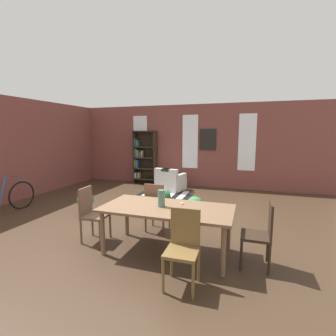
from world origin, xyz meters
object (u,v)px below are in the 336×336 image
dining_chair_head_left (92,212)px  dining_chair_head_right (261,232)px  armchair_white (170,182)px  potted_plant_by_shelf (195,208)px  dining_chair_near_right (183,245)px  dining_table (167,212)px  bicycle_second (1,200)px  potted_plant_corner (165,198)px  potted_plant_window (86,202)px  dining_chair_far_left (156,206)px  vase_on_table (161,198)px  bookshelf_tall (144,157)px

dining_chair_head_left → dining_chair_head_right: bearing=0.1°
armchair_white → potted_plant_by_shelf: armchair_white is taller
dining_chair_near_right → potted_plant_by_shelf: dining_chair_near_right is taller
dining_table → dining_chair_near_right: size_ratio=2.15×
dining_chair_head_right → potted_plant_by_shelf: dining_chair_head_right is taller
dining_table → bicycle_second: (-4.22, 0.51, -0.31)m
potted_plant_corner → potted_plant_window: potted_plant_window is taller
bicycle_second → potted_plant_window: size_ratio=3.21×
dining_chair_near_right → dining_chair_far_left: 1.71m
bicycle_second → potted_plant_corner: (3.39, 1.82, -0.15)m
vase_on_table → potted_plant_window: size_ratio=0.49×
vase_on_table → potted_plant_corner: vase_on_table is taller
dining_table → bicycle_second: bicycle_second is taller
dining_chair_far_left → bicycle_second: 3.77m
dining_chair_head_right → dining_chair_far_left: (-1.85, 0.72, 0.00)m
dining_chair_far_left → potted_plant_window: (-1.90, 0.38, -0.20)m
armchair_white → bicycle_second: bearing=-129.5°
bookshelf_tall → potted_plant_by_shelf: bearing=-50.7°
potted_plant_corner → vase_on_table: bearing=-72.3°
potted_plant_corner → dining_table: bearing=-70.3°
potted_plant_corner → bicycle_second: bearing=-151.8°
vase_on_table → dining_table: bearing=-0.0°
dining_chair_head_right → dining_chair_far_left: 1.99m
bookshelf_tall → potted_plant_corner: bookshelf_tall is taller
potted_plant_by_shelf → potted_plant_corner: size_ratio=1.30×
vase_on_table → dining_chair_near_right: (0.55, -0.72, -0.36)m
bookshelf_tall → bicycle_second: bearing=-111.6°
vase_on_table → dining_chair_far_left: bearing=116.9°
dining_chair_far_left → potted_plant_window: bearing=168.8°
vase_on_table → potted_plant_corner: (-0.74, 2.33, -0.67)m
dining_table → potted_plant_corner: (-0.83, 2.33, -0.46)m
potted_plant_by_shelf → potted_plant_corner: (-0.94, 0.77, -0.07)m
dining_chair_near_right → bicycle_second: size_ratio=0.55×
dining_chair_near_right → potted_plant_corner: dining_chair_near_right is taller
dining_table → bookshelf_tall: bookshelf_tall is taller
dining_chair_near_right → potted_plant_by_shelf: bearing=98.7°
bookshelf_tall → potted_plant_corner: (1.70, -2.46, -0.79)m
bicycle_second → potted_plant_window: bicycle_second is taller
dining_chair_head_left → potted_plant_by_shelf: size_ratio=1.80×
vase_on_table → dining_chair_head_left: vase_on_table is taller
dining_chair_far_left → bicycle_second: size_ratio=0.55×
dining_chair_far_left → potted_plant_by_shelf: bearing=55.8°
dining_chair_far_left → potted_plant_by_shelf: dining_chair_far_left is taller
dining_chair_head_right → potted_plant_corner: 3.23m
dining_chair_near_right → dining_chair_head_right: bearing=37.7°
dining_chair_head_right → armchair_white: bearing=123.1°
dining_chair_head_left → potted_plant_window: (-0.96, 1.10, -0.20)m
bicycle_second → potted_plant_by_shelf: bearing=13.6°
dining_table → potted_plant_corner: 2.52m
dining_chair_far_left → potted_plant_corner: (-0.37, 1.61, -0.31)m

